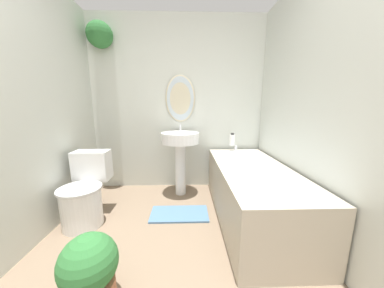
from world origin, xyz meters
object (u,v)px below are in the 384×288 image
at_px(toilet, 85,193).
at_px(bathtub, 252,191).
at_px(pedestal_sink, 180,147).
at_px(shampoo_bottle, 232,140).
at_px(potted_plant, 90,271).

distance_m(toilet, bathtub, 1.75).
distance_m(pedestal_sink, shampoo_bottle, 0.75).
bearing_deg(shampoo_bottle, toilet, -155.69).
xyz_separation_m(shampoo_bottle, potted_plant, (-1.21, -1.67, -0.48)).
relative_size(toilet, pedestal_sink, 0.74).
bearing_deg(pedestal_sink, toilet, -147.52).
height_order(toilet, pedestal_sink, pedestal_sink).
distance_m(pedestal_sink, bathtub, 1.04).
relative_size(toilet, bathtub, 0.42).
height_order(toilet, shampoo_bottle, shampoo_bottle).
relative_size(toilet, shampoo_bottle, 4.05).
height_order(pedestal_sink, potted_plant, pedestal_sink).
xyz_separation_m(pedestal_sink, potted_plant, (-0.48, -1.52, -0.40)).
relative_size(pedestal_sink, bathtub, 0.57).
relative_size(pedestal_sink, shampoo_bottle, 5.45).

